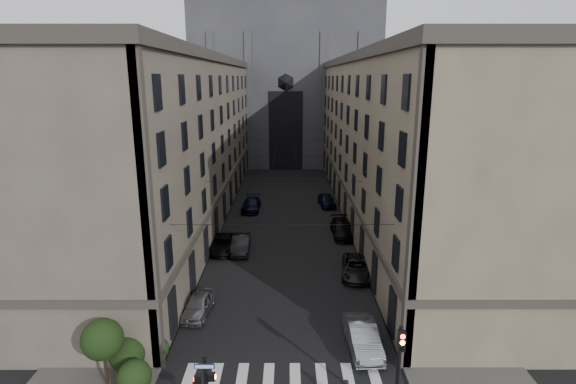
{
  "coord_description": "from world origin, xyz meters",
  "views": [
    {
      "loc": [
        0.32,
        -16.58,
        16.43
      ],
      "look_at": [
        0.35,
        13.18,
        8.78
      ],
      "focal_mm": 28.0,
      "sensor_mm": 36.0,
      "label": 1
    }
  ],
  "objects_px": {
    "traffic_light_right": "(399,364)",
    "car_right_far": "(327,200)",
    "car_left_far": "(251,204)",
    "car_right_midfar": "(343,229)",
    "car_left_midnear": "(241,244)",
    "car_left_near": "(199,305)",
    "car_right_midnear": "(357,267)",
    "gothic_tower": "(286,70)",
    "car_left_midfar": "(223,244)",
    "car_right_near": "(363,337)"
  },
  "relations": [
    {
      "from": "traffic_light_right",
      "to": "car_right_far",
      "type": "height_order",
      "value": "traffic_light_right"
    },
    {
      "from": "car_left_midnear",
      "to": "car_right_midfar",
      "type": "relative_size",
      "value": 0.85
    },
    {
      "from": "car_left_midfar",
      "to": "car_right_near",
      "type": "distance_m",
      "value": 19.52
    },
    {
      "from": "car_left_midnear",
      "to": "car_left_far",
      "type": "xyz_separation_m",
      "value": [
        -0.08,
        13.87,
        -0.02
      ]
    },
    {
      "from": "gothic_tower",
      "to": "car_left_far",
      "type": "height_order",
      "value": "gothic_tower"
    },
    {
      "from": "car_left_far",
      "to": "car_left_midfar",
      "type": "bearing_deg",
      "value": -94.94
    },
    {
      "from": "car_left_near",
      "to": "car_right_far",
      "type": "distance_m",
      "value": 29.94
    },
    {
      "from": "gothic_tower",
      "to": "car_left_near",
      "type": "height_order",
      "value": "gothic_tower"
    },
    {
      "from": "car_left_near",
      "to": "car_left_midfar",
      "type": "relative_size",
      "value": 0.81
    },
    {
      "from": "car_left_near",
      "to": "car_right_midnear",
      "type": "relative_size",
      "value": 0.79
    },
    {
      "from": "traffic_light_right",
      "to": "car_left_midnear",
      "type": "height_order",
      "value": "traffic_light_right"
    },
    {
      "from": "car_left_midfar",
      "to": "car_right_midfar",
      "type": "height_order",
      "value": "car_right_midfar"
    },
    {
      "from": "car_left_near",
      "to": "car_left_midnear",
      "type": "xyz_separation_m",
      "value": [
        1.81,
        11.86,
        0.06
      ]
    },
    {
      "from": "car_left_midfar",
      "to": "car_right_midfar",
      "type": "xyz_separation_m",
      "value": [
        12.16,
        4.31,
        0.08
      ]
    },
    {
      "from": "car_right_midfar",
      "to": "gothic_tower",
      "type": "bearing_deg",
      "value": 95.77
    },
    {
      "from": "car_left_midnear",
      "to": "car_right_midnear",
      "type": "height_order",
      "value": "car_left_midnear"
    },
    {
      "from": "traffic_light_right",
      "to": "car_right_far",
      "type": "relative_size",
      "value": 1.1
    },
    {
      "from": "car_left_midnear",
      "to": "car_right_midnear",
      "type": "relative_size",
      "value": 0.89
    },
    {
      "from": "traffic_light_right",
      "to": "car_left_near",
      "type": "height_order",
      "value": "traffic_light_right"
    },
    {
      "from": "car_left_far",
      "to": "car_right_midfar",
      "type": "relative_size",
      "value": 0.95
    },
    {
      "from": "traffic_light_right",
      "to": "car_left_far",
      "type": "bearing_deg",
      "value": 105.3
    },
    {
      "from": "car_right_near",
      "to": "car_left_midnear",
      "type": "bearing_deg",
      "value": 116.64
    },
    {
      "from": "gothic_tower",
      "to": "car_right_far",
      "type": "height_order",
      "value": "gothic_tower"
    },
    {
      "from": "car_left_midnear",
      "to": "gothic_tower",
      "type": "bearing_deg",
      "value": 83.75
    },
    {
      "from": "traffic_light_right",
      "to": "car_left_midfar",
      "type": "distance_m",
      "value": 25.29
    },
    {
      "from": "car_left_far",
      "to": "car_right_far",
      "type": "distance_m",
      "value": 9.91
    },
    {
      "from": "car_left_midnear",
      "to": "car_right_far",
      "type": "bearing_deg",
      "value": 57.08
    },
    {
      "from": "traffic_light_right",
      "to": "car_right_far",
      "type": "distance_m",
      "value": 38.12
    },
    {
      "from": "car_right_midnear",
      "to": "car_right_midfar",
      "type": "bearing_deg",
      "value": 97.2
    },
    {
      "from": "traffic_light_right",
      "to": "car_right_near",
      "type": "distance_m",
      "value": 6.68
    },
    {
      "from": "gothic_tower",
      "to": "car_right_midfar",
      "type": "bearing_deg",
      "value": -82.39
    },
    {
      "from": "car_left_near",
      "to": "car_right_far",
      "type": "xyz_separation_m",
      "value": [
        11.45,
        27.66,
        0.08
      ]
    },
    {
      "from": "car_left_far",
      "to": "car_right_midnear",
      "type": "bearing_deg",
      "value": -59.52
    },
    {
      "from": "car_left_midfar",
      "to": "car_left_far",
      "type": "bearing_deg",
      "value": 86.1
    },
    {
      "from": "car_left_midfar",
      "to": "car_left_far",
      "type": "height_order",
      "value": "car_left_far"
    },
    {
      "from": "car_left_midfar",
      "to": "car_right_midfar",
      "type": "relative_size",
      "value": 0.94
    },
    {
      "from": "car_left_midfar",
      "to": "car_left_far",
      "type": "relative_size",
      "value": 0.99
    },
    {
      "from": "gothic_tower",
      "to": "car_right_midnear",
      "type": "relative_size",
      "value": 10.79
    },
    {
      "from": "car_left_near",
      "to": "car_right_near",
      "type": "relative_size",
      "value": 0.85
    },
    {
      "from": "gothic_tower",
      "to": "car_left_far",
      "type": "xyz_separation_m",
      "value": [
        -4.28,
        -36.93,
        -17.03
      ]
    },
    {
      "from": "traffic_light_right",
      "to": "car_right_near",
      "type": "relative_size",
      "value": 1.04
    },
    {
      "from": "car_right_near",
      "to": "traffic_light_right",
      "type": "bearing_deg",
      "value": -87.26
    },
    {
      "from": "car_left_midnear",
      "to": "car_right_midfar",
      "type": "height_order",
      "value": "car_right_midfar"
    },
    {
      "from": "car_right_midfar",
      "to": "car_left_near",
      "type": "bearing_deg",
      "value": -128.72
    },
    {
      "from": "car_right_midnear",
      "to": "car_right_midfar",
      "type": "height_order",
      "value": "car_right_midfar"
    },
    {
      "from": "car_right_far",
      "to": "car_left_far",
      "type": "bearing_deg",
      "value": -173.87
    },
    {
      "from": "car_left_near",
      "to": "car_left_far",
      "type": "relative_size",
      "value": 0.8
    },
    {
      "from": "gothic_tower",
      "to": "car_right_midfar",
      "type": "xyz_separation_m",
      "value": [
        6.2,
        -46.39,
        -16.98
      ]
    },
    {
      "from": "car_right_midnear",
      "to": "car_right_far",
      "type": "relative_size",
      "value": 1.14
    },
    {
      "from": "traffic_light_right",
      "to": "car_right_far",
      "type": "bearing_deg",
      "value": 90.23
    }
  ]
}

